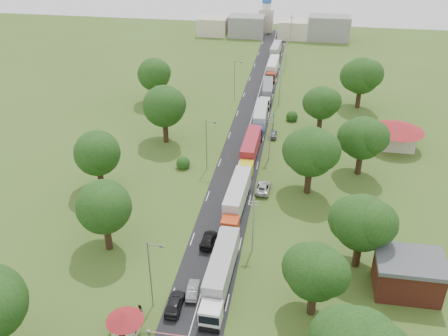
% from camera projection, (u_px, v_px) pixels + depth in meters
% --- Properties ---
extents(ground, '(260.00, 260.00, 0.00)m').
position_uv_depth(ground, '(223.00, 218.00, 78.87)').
color(ground, '#39551C').
rests_on(ground, ground).
extents(road, '(8.00, 200.00, 0.04)m').
position_uv_depth(road, '(240.00, 159.00, 96.04)').
color(road, black).
rests_on(road, ground).
extents(boom_barrier, '(9.22, 0.35, 1.18)m').
position_uv_depth(boom_barrier, '(175.00, 336.00, 57.15)').
color(boom_barrier, slate).
rests_on(boom_barrier, ground).
extents(guard_booth, '(4.40, 4.40, 3.45)m').
position_uv_depth(guard_booth, '(125.00, 321.00, 57.36)').
color(guard_booth, beige).
rests_on(guard_booth, ground).
extents(info_sign, '(0.12, 3.10, 4.10)m').
position_uv_depth(info_sign, '(274.00, 116.00, 106.70)').
color(info_sign, slate).
rests_on(info_sign, ground).
extents(pole_1, '(1.60, 0.24, 9.00)m').
position_uv_depth(pole_1, '(253.00, 223.00, 69.77)').
color(pole_1, gray).
rests_on(pole_1, ground).
extents(pole_2, '(1.60, 0.24, 9.00)m').
position_uv_depth(pole_2, '(270.00, 137.00, 93.81)').
color(pole_2, gray).
rests_on(pole_2, ground).
extents(pole_3, '(1.60, 0.24, 9.00)m').
position_uv_depth(pole_3, '(280.00, 86.00, 117.85)').
color(pole_3, gray).
rests_on(pole_3, ground).
extents(pole_4, '(1.60, 0.24, 9.00)m').
position_uv_depth(pole_4, '(286.00, 52.00, 141.89)').
color(pole_4, gray).
rests_on(pole_4, ground).
extents(pole_5, '(1.60, 0.24, 9.00)m').
position_uv_depth(pole_5, '(291.00, 28.00, 165.93)').
color(pole_5, gray).
rests_on(pole_5, ground).
extents(lamp_0, '(2.03, 0.22, 10.00)m').
position_uv_depth(lamp_0, '(151.00, 272.00, 59.72)').
color(lamp_0, slate).
rests_on(lamp_0, ground).
extents(lamp_1, '(2.03, 0.22, 10.00)m').
position_uv_depth(lamp_1, '(207.00, 143.00, 89.77)').
color(lamp_1, slate).
rests_on(lamp_1, ground).
extents(lamp_2, '(2.03, 0.22, 10.00)m').
position_uv_depth(lamp_2, '(235.00, 78.00, 119.82)').
color(lamp_2, slate).
rests_on(lamp_2, ground).
extents(tree_2, '(8.00, 8.00, 10.10)m').
position_uv_depth(tree_2, '(315.00, 271.00, 58.30)').
color(tree_2, '#382616').
rests_on(tree_2, ground).
extents(tree_3, '(8.80, 8.80, 11.07)m').
position_uv_depth(tree_3, '(362.00, 222.00, 65.73)').
color(tree_3, '#382616').
rests_on(tree_3, ground).
extents(tree_4, '(9.60, 9.60, 12.05)m').
position_uv_depth(tree_4, '(311.00, 151.00, 81.89)').
color(tree_4, '#382616').
rests_on(tree_4, ground).
extents(tree_5, '(8.80, 8.80, 11.07)m').
position_uv_depth(tree_5, '(363.00, 138.00, 87.77)').
color(tree_5, '#382616').
rests_on(tree_5, ground).
extents(tree_6, '(8.00, 8.00, 10.10)m').
position_uv_depth(tree_6, '(322.00, 103.00, 103.66)').
color(tree_6, '#382616').
rests_on(tree_6, ground).
extents(tree_7, '(9.60, 9.60, 12.05)m').
position_uv_depth(tree_7, '(361.00, 76.00, 114.67)').
color(tree_7, '#382616').
rests_on(tree_7, ground).
extents(tree_10, '(8.80, 8.80, 11.07)m').
position_uv_depth(tree_10, '(104.00, 206.00, 68.99)').
color(tree_10, '#382616').
rests_on(tree_10, ground).
extents(tree_11, '(8.80, 8.80, 11.07)m').
position_uv_depth(tree_11, '(97.00, 153.00, 82.86)').
color(tree_11, '#382616').
rests_on(tree_11, ground).
extents(tree_12, '(9.60, 9.60, 12.05)m').
position_uv_depth(tree_12, '(164.00, 106.00, 98.89)').
color(tree_12, '#382616').
rests_on(tree_12, ground).
extents(tree_13, '(8.80, 8.80, 11.07)m').
position_uv_depth(tree_13, '(154.00, 74.00, 117.49)').
color(tree_13, '#382616').
rests_on(tree_13, ground).
extents(house_brick, '(8.60, 6.60, 5.20)m').
position_uv_depth(house_brick, '(408.00, 275.00, 63.56)').
color(house_brick, maroon).
rests_on(house_brick, ground).
extents(house_cream, '(10.08, 10.08, 5.80)m').
position_uv_depth(house_cream, '(397.00, 131.00, 98.57)').
color(house_cream, beige).
rests_on(house_cream, ground).
extents(distant_town, '(52.00, 8.00, 8.00)m').
position_uv_depth(distant_town, '(277.00, 27.00, 171.50)').
color(distant_town, gray).
rests_on(distant_town, ground).
extents(church, '(5.00, 5.00, 12.30)m').
position_uv_depth(church, '(266.00, 16.00, 178.10)').
color(church, beige).
rests_on(church, ground).
extents(truck_0, '(2.98, 15.65, 4.33)m').
position_uv_depth(truck_0, '(220.00, 273.00, 64.35)').
color(truck_0, white).
rests_on(truck_0, ground).
extents(truck_1, '(3.09, 15.46, 4.28)m').
position_uv_depth(truck_1, '(236.00, 199.00, 79.68)').
color(truck_1, red).
rests_on(truck_1, ground).
extents(truck_2, '(2.82, 15.07, 4.17)m').
position_uv_depth(truck_2, '(250.00, 149.00, 94.73)').
color(truck_2, gold).
rests_on(truck_2, ground).
extents(truck_3, '(2.88, 14.66, 4.06)m').
position_uv_depth(truck_3, '(260.00, 118.00, 107.93)').
color(truck_3, '#1A2F9C').
rests_on(truck_3, ground).
extents(truck_4, '(3.01, 13.79, 3.81)m').
position_uv_depth(truck_4, '(267.00, 92.00, 121.91)').
color(truck_4, silver).
rests_on(truck_4, ground).
extents(truck_5, '(2.63, 14.20, 3.93)m').
position_uv_depth(truck_5, '(273.00, 68.00, 137.71)').
color(truck_5, maroon).
rests_on(truck_5, ground).
extents(truck_6, '(2.86, 13.59, 3.76)m').
position_uv_depth(truck_6, '(275.00, 51.00, 152.04)').
color(truck_6, '#215821').
rests_on(truck_6, ground).
extents(car_lane_front, '(1.94, 4.75, 1.61)m').
position_uv_depth(car_lane_front, '(175.00, 304.00, 61.68)').
color(car_lane_front, black).
rests_on(car_lane_front, ground).
extents(car_lane_mid, '(1.75, 4.14, 1.33)m').
position_uv_depth(car_lane_mid, '(193.00, 290.00, 63.97)').
color(car_lane_mid, gray).
rests_on(car_lane_mid, ground).
extents(car_lane_rear, '(2.14, 4.93, 1.41)m').
position_uv_depth(car_lane_rear, '(209.00, 240.00, 72.98)').
color(car_lane_rear, black).
rests_on(car_lane_rear, ground).
extents(car_verge_near, '(2.60, 5.29, 1.44)m').
position_uv_depth(car_verge_near, '(263.00, 187.00, 85.62)').
color(car_verge_near, '#B0B0B0').
rests_on(car_verge_near, ground).
extents(car_verge_far, '(1.78, 4.09, 1.37)m').
position_uv_depth(car_verge_far, '(273.00, 134.00, 104.22)').
color(car_verge_far, '#5B5C62').
rests_on(car_verge_far, ground).
extents(pedestrian_booth, '(0.89, 1.02, 1.77)m').
position_uv_depth(pedestrian_booth, '(140.00, 311.00, 60.46)').
color(pedestrian_booth, gray).
rests_on(pedestrian_booth, ground).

